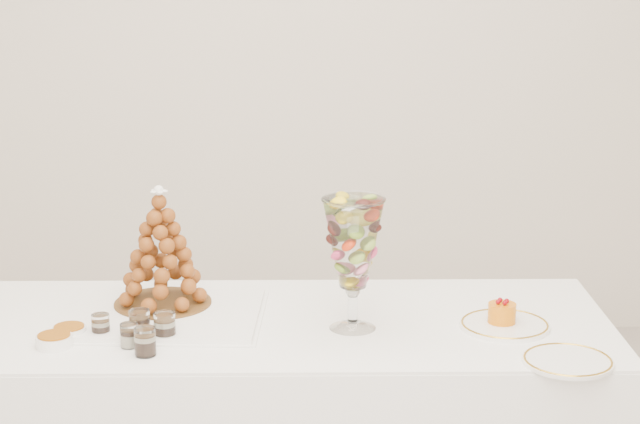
{
  "coord_description": "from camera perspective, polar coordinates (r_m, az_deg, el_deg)",
  "views": [
    {
      "loc": [
        0.0,
        -2.46,
        1.69
      ],
      "look_at": [
        0.07,
        0.22,
        1.0
      ],
      "focal_mm": 60.0,
      "sensor_mm": 36.0,
      "label": 1
    }
  ],
  "objects": [
    {
      "name": "lace_tray",
      "position": [
        2.96,
        -8.56,
        -5.45
      ],
      "size": [
        0.57,
        0.44,
        0.02
      ],
      "primitive_type": "cube",
      "rotation": [
        0.0,
        0.0,
        -0.06
      ],
      "color": "white",
      "rests_on": "buffet_table"
    },
    {
      "name": "macaron_vase",
      "position": [
        2.79,
        1.78,
        -1.77
      ],
      "size": [
        0.16,
        0.16,
        0.35
      ],
      "color": "white",
      "rests_on": "buffet_table"
    },
    {
      "name": "cake_plate",
      "position": [
        2.91,
        9.82,
        -5.98
      ],
      "size": [
        0.24,
        0.24,
        0.01
      ],
      "primitive_type": "cylinder",
      "color": "white",
      "rests_on": "buffet_table"
    },
    {
      "name": "spare_plate",
      "position": [
        2.7,
        13.07,
        -7.76
      ],
      "size": [
        0.22,
        0.22,
        0.01
      ],
      "primitive_type": "cylinder",
      "color": "white",
      "rests_on": "buffet_table"
    },
    {
      "name": "verrine_a",
      "position": [
        2.84,
        -11.62,
        -5.98
      ],
      "size": [
        0.05,
        0.05,
        0.06
      ],
      "primitive_type": "cylinder",
      "rotation": [
        0.0,
        0.0,
        -0.17
      ],
      "color": "white",
      "rests_on": "buffet_table"
    },
    {
      "name": "verrine_b",
      "position": [
        2.82,
        -9.59,
        -5.9
      ],
      "size": [
        0.07,
        0.07,
        0.07
      ],
      "primitive_type": "cylinder",
      "rotation": [
        0.0,
        0.0,
        0.25
      ],
      "color": "white",
      "rests_on": "buffet_table"
    },
    {
      "name": "verrine_c",
      "position": [
        2.79,
        -8.28,
        -6.08
      ],
      "size": [
        0.07,
        0.07,
        0.08
      ],
      "primitive_type": "cylinder",
      "rotation": [
        0.0,
        0.0,
        0.29
      ],
      "color": "white",
      "rests_on": "buffet_table"
    },
    {
      "name": "verrine_d",
      "position": [
        2.77,
        -10.14,
        -6.49
      ],
      "size": [
        0.05,
        0.05,
        0.06
      ],
      "primitive_type": "cylinder",
      "rotation": [
        0.0,
        0.0,
        0.21
      ],
      "color": "white",
      "rests_on": "buffet_table"
    },
    {
      "name": "verrine_e",
      "position": [
        2.7,
        -9.31,
        -6.84
      ],
      "size": [
        0.07,
        0.07,
        0.07
      ],
      "primitive_type": "cylinder",
      "rotation": [
        0.0,
        0.0,
        -0.33
      ],
      "color": "white",
      "rests_on": "buffet_table"
    },
    {
      "name": "ramekin_back",
      "position": [
        2.87,
        -13.22,
        -6.26
      ],
      "size": [
        0.09,
        0.09,
        0.03
      ],
      "primitive_type": "cylinder",
      "color": "white",
      "rests_on": "buffet_table"
    },
    {
      "name": "ramekin_front",
      "position": [
        2.81,
        -13.99,
        -6.7
      ],
      "size": [
        0.09,
        0.09,
        0.03
      ],
      "primitive_type": "cylinder",
      "color": "white",
      "rests_on": "buffet_table"
    },
    {
      "name": "croquembouche",
      "position": [
        2.97,
        -8.49,
        -1.87
      ],
      "size": [
        0.27,
        0.27,
        0.34
      ],
      "rotation": [
        0.0,
        0.0,
        -0.14
      ],
      "color": "brown",
      "rests_on": "lace_tray"
    },
    {
      "name": "mousse_cake",
      "position": [
        2.9,
        9.68,
        -5.31
      ],
      "size": [
        0.07,
        0.07,
        0.07
      ],
      "color": "orange",
      "rests_on": "cake_plate"
    }
  ]
}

